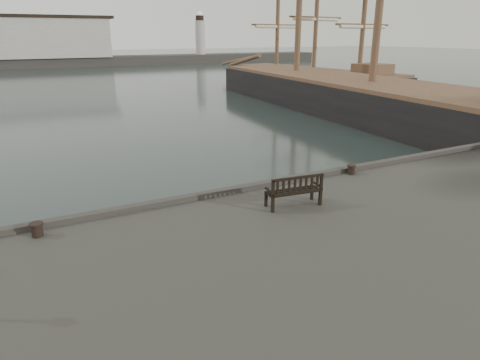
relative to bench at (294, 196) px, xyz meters
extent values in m
plane|color=black|center=(-1.35, 2.16, -1.89)|extent=(400.00, 400.00, 0.00)
cube|color=#383530|center=(-1.35, 94.16, -0.89)|extent=(140.00, 8.00, 2.00)
cylinder|color=beige|center=(36.65, 94.16, 4.11)|extent=(2.40, 2.40, 8.00)
sphere|color=silver|center=(36.65, 94.16, 9.51)|extent=(1.61, 1.61, 1.61)
cube|color=black|center=(0.00, 0.03, 0.16)|extent=(1.84, 0.82, 0.04)
cube|color=black|center=(-0.03, -0.23, 0.43)|extent=(1.77, 0.28, 0.53)
cube|color=black|center=(0.00, 0.03, -0.08)|extent=(1.72, 0.72, 0.49)
cylinder|color=black|center=(-7.35, 1.45, -0.13)|extent=(0.39, 0.39, 0.39)
cylinder|color=black|center=(3.87, 1.66, -0.14)|extent=(0.38, 0.38, 0.37)
cube|color=black|center=(19.83, 17.10, -1.44)|extent=(12.58, 45.51, 4.49)
cube|color=brown|center=(19.83, 17.10, 0.96)|extent=(12.06, 44.58, 0.30)
cube|color=black|center=(27.55, 35.36, -1.51)|extent=(9.27, 26.65, 3.73)
cube|color=brown|center=(27.55, 35.36, 0.50)|extent=(8.91, 26.09, 0.30)
cylinder|color=brown|center=(28.60, 28.12, 8.28)|extent=(0.52, 0.52, 15.86)
cylinder|color=brown|center=(26.51, 42.60, 8.56)|extent=(0.52, 0.52, 16.42)
camera|label=1|loc=(-7.41, -10.35, 4.85)|focal=32.00mm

